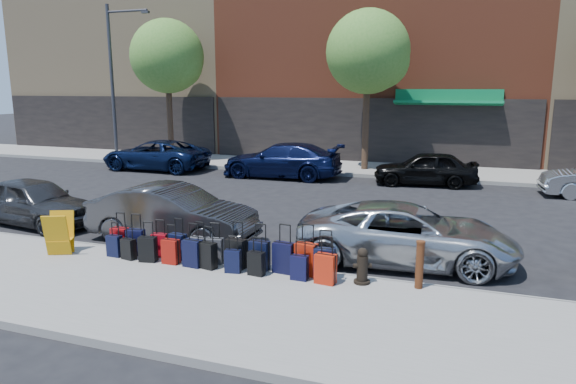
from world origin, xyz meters
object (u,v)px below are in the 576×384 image
at_px(car_near_0, 34,202).
at_px(tree_left, 170,58).
at_px(bollard, 420,264).
at_px(display_rack, 59,234).
at_px(streetlight, 115,73).
at_px(car_far_1, 282,160).
at_px(car_near_2, 407,234).
at_px(car_far_0, 156,155).
at_px(tree_center, 371,54).
at_px(fire_hydrant, 362,267).
at_px(suitcase_front_5, 214,251).
at_px(car_far_2, 425,168).
at_px(car_near_1, 173,214).

bearing_deg(car_near_0, tree_left, 21.37).
bearing_deg(bollard, display_rack, -175.55).
bearing_deg(streetlight, car_far_1, -11.29).
height_order(car_near_0, car_near_2, car_near_0).
relative_size(display_rack, car_near_0, 0.24).
height_order(car_near_0, car_far_0, car_far_0).
bearing_deg(tree_left, car_near_0, -76.23).
height_order(tree_left, tree_center, same).
xyz_separation_m(bollard, car_near_2, (-0.45, 1.85, 0.05)).
height_order(tree_center, car_far_0, tree_center).
bearing_deg(car_near_2, car_far_0, 48.91).
distance_m(bollard, car_far_1, 13.48).
xyz_separation_m(fire_hydrant, car_far_0, (-12.43, 11.65, 0.24)).
bearing_deg(car_far_0, car_near_2, 53.89).
xyz_separation_m(bollard, display_rack, (-8.06, -0.63, -0.01)).
bearing_deg(car_far_1, car_near_2, 33.15).
distance_m(suitcase_front_5, car_far_0, 14.73).
bearing_deg(car_near_0, display_rack, -119.28).
bearing_deg(bollard, tree_left, 134.86).
distance_m(tree_center, car_near_2, 13.64).
relative_size(car_far_0, car_far_2, 1.27).
xyz_separation_m(fire_hydrant, display_rack, (-6.97, -0.52, 0.15)).
bearing_deg(car_far_2, car_near_1, -35.19).
xyz_separation_m(tree_center, display_rack, (-4.39, -14.86, -4.78)).
bearing_deg(car_far_2, bollard, -2.53).
distance_m(car_far_0, car_far_1, 6.52).
relative_size(tree_left, streetlight, 0.91).
distance_m(streetlight, bollard, 22.18).
bearing_deg(tree_center, car_far_0, -164.67).
distance_m(car_near_2, car_far_1, 11.68).
height_order(tree_center, car_near_1, tree_center).
distance_m(bollard, car_far_0, 17.77).
bearing_deg(tree_left, car_near_1, -58.51).
height_order(tree_center, car_far_2, tree_center).
bearing_deg(car_far_0, display_rack, 24.61).
height_order(bollard, car_far_0, car_far_0).
bearing_deg(fire_hydrant, suitcase_front_5, 155.03).
bearing_deg(tree_left, streetlight, -166.61).
xyz_separation_m(streetlight, car_near_2, (16.65, -11.69, -3.98)).
relative_size(car_near_2, car_far_1, 0.92).
distance_m(suitcase_front_5, car_far_1, 11.83).
bearing_deg(car_near_2, car_far_2, -2.36).
height_order(car_far_0, car_far_2, car_far_0).
height_order(fire_hydrant, car_far_2, car_far_2).
relative_size(fire_hydrant, car_far_0, 0.14).
bearing_deg(car_near_2, tree_center, 10.01).
bearing_deg(display_rack, car_far_1, 61.57).
height_order(car_near_1, car_near_2, car_near_1).
distance_m(tree_left, car_near_2, 19.08).
xyz_separation_m(tree_center, car_far_0, (-9.85, -2.70, -4.69)).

